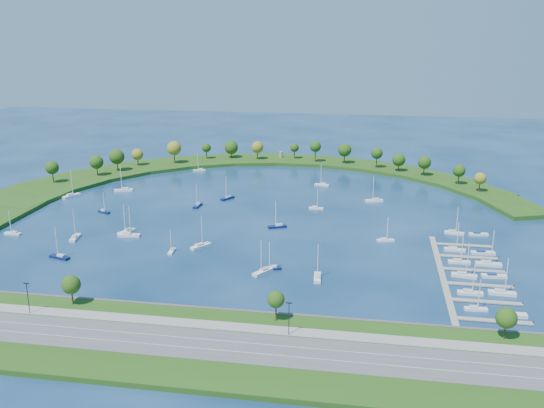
% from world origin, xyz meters
% --- Properties ---
extents(ground, '(700.00, 700.00, 0.00)m').
position_xyz_m(ground, '(0.00, 0.00, 0.00)').
color(ground, '#072643').
rests_on(ground, ground).
extents(south_shoreline, '(420.00, 43.10, 11.60)m').
position_xyz_m(south_shoreline, '(0.03, -122.88, 1.00)').
color(south_shoreline, '#284813').
rests_on(south_shoreline, ground).
extents(breakwater, '(286.74, 247.64, 2.00)m').
position_xyz_m(breakwater, '(-46.33, 48.72, 0.99)').
color(breakwater, '#284813').
rests_on(breakwater, ground).
extents(breakwater_trees, '(239.60, 92.37, 14.33)m').
position_xyz_m(breakwater_trees, '(-21.10, 87.17, 10.22)').
color(breakwater_trees, '#382314').
rests_on(breakwater_trees, breakwater).
extents(harbor_tower, '(2.60, 2.60, 3.88)m').
position_xyz_m(harbor_tower, '(-8.44, 120.69, 4.00)').
color(harbor_tower, gray).
rests_on(harbor_tower, breakwater).
extents(dock_system, '(24.28, 82.00, 1.60)m').
position_xyz_m(dock_system, '(85.30, -61.00, 0.35)').
color(dock_system, gray).
rests_on(dock_system, ground).
extents(moored_boat_0, '(7.47, 3.69, 10.57)m').
position_xyz_m(moored_boat_0, '(58.46, -27.76, 0.87)').
color(moored_boat_0, white).
rests_on(moored_boat_0, ground).
extents(moored_boat_1, '(10.21, 5.68, 14.47)m').
position_xyz_m(moored_boat_1, '(-80.99, 28.76, 0.99)').
color(moored_boat_1, white).
rests_on(moored_boat_1, ground).
extents(moored_boat_2, '(8.34, 3.49, 11.88)m').
position_xyz_m(moored_boat_2, '(24.63, 58.67, 0.90)').
color(moored_boat_2, white).
rests_on(moored_boat_2, ground).
extents(moored_boat_3, '(7.84, 4.67, 11.15)m').
position_xyz_m(moored_boat_3, '(-53.67, 81.39, 0.88)').
color(moored_boat_3, white).
rests_on(moored_boat_3, ground).
extents(moored_boat_4, '(6.94, 4.61, 9.97)m').
position_xyz_m(moored_boat_4, '(-74.62, -9.69, 0.85)').
color(moored_boat_4, '#0B1845').
rests_on(moored_boat_4, ground).
extents(moored_boat_5, '(3.07, 8.81, 12.72)m').
position_xyz_m(moored_boat_5, '(34.12, -71.07, 0.93)').
color(moored_boat_5, white).
rests_on(moored_boat_5, ground).
extents(moored_boat_6, '(7.16, 2.22, 10.43)m').
position_xyz_m(moored_boat_6, '(25.59, 12.91, 0.86)').
color(moored_boat_6, white).
rests_on(moored_boat_6, ground).
extents(moored_boat_7, '(3.93, 9.13, 12.99)m').
position_xyz_m(moored_boat_7, '(-70.55, -46.57, 0.94)').
color(moored_boat_7, white).
rests_on(moored_boat_7, ground).
extents(moored_boat_8, '(9.39, 3.57, 13.47)m').
position_xyz_m(moored_boat_8, '(-49.36, -39.92, 0.95)').
color(moored_boat_8, white).
rests_on(moored_boat_8, ground).
extents(moored_boat_9, '(9.46, 4.97, 13.39)m').
position_xyz_m(moored_boat_9, '(53.79, 30.92, 0.95)').
color(moored_boat_9, white).
rests_on(moored_boat_9, ground).
extents(moored_boat_10, '(7.71, 4.14, 10.91)m').
position_xyz_m(moored_boat_10, '(16.53, -65.23, 0.88)').
color(moored_boat_10, '#0B1845').
rests_on(moored_boat_10, ground).
extents(moored_boat_11, '(2.99, 8.05, 11.57)m').
position_xyz_m(moored_boat_11, '(-32.98, 7.53, 0.89)').
color(moored_boat_11, '#0B1845').
rests_on(moored_boat_11, ground).
extents(moored_boat_12, '(8.63, 5.61, 12.36)m').
position_xyz_m(moored_boat_12, '(11.27, -17.90, 0.92)').
color(moored_boat_12, '#0B1845').
rests_on(moored_boat_12, ground).
extents(moored_boat_13, '(2.34, 6.59, 9.50)m').
position_xyz_m(moored_boat_13, '(-25.38, -54.52, 0.85)').
color(moored_boat_13, white).
rests_on(moored_boat_13, ground).
extents(moored_boat_14, '(8.90, 4.62, 12.59)m').
position_xyz_m(moored_boat_14, '(-65.89, -68.01, 0.92)').
color(moored_boat_14, '#0B1845').
rests_on(moored_boat_14, ground).
extents(moored_boat_15, '(7.40, 2.35, 10.76)m').
position_xyz_m(moored_boat_15, '(-99.70, -45.81, 0.87)').
color(moored_boat_15, white).
rests_on(moored_boat_15, ground).
extents(moored_boat_16, '(7.10, 10.01, 14.51)m').
position_xyz_m(moored_boat_16, '(-103.42, 13.39, 0.99)').
color(moored_boat_16, white).
rests_on(moored_boat_16, ground).
extents(moored_boat_17, '(6.77, 8.74, 12.91)m').
position_xyz_m(moored_boat_17, '(14.06, -69.12, 0.93)').
color(moored_boat_17, white).
rests_on(moored_boat_17, ground).
extents(moored_boat_18, '(5.96, 8.93, 12.83)m').
position_xyz_m(moored_boat_18, '(-52.20, -35.47, 0.93)').
color(moored_boat_18, white).
rests_on(moored_boat_18, ground).
extents(moored_boat_19, '(7.39, 8.83, 13.34)m').
position_xyz_m(moored_boat_19, '(-15.48, -47.51, 0.95)').
color(moored_boat_19, white).
rests_on(moored_boat_19, ground).
extents(moored_boat_20, '(6.36, 8.19, 12.11)m').
position_xyz_m(moored_boat_20, '(-21.52, 22.96, 0.91)').
color(moored_boat_20, '#0B1845').
rests_on(moored_boat_20, ground).
extents(docked_boat_0, '(7.25, 2.45, 10.49)m').
position_xyz_m(docked_boat_0, '(85.54, -86.97, 0.87)').
color(docked_boat_0, white).
rests_on(docked_boat_0, ground).
extents(docked_boat_1, '(8.65, 2.48, 1.76)m').
position_xyz_m(docked_boat_1, '(95.97, -89.32, 0.65)').
color(docked_boat_1, white).
rests_on(docked_boat_1, ground).
extents(docked_boat_2, '(8.35, 2.36, 12.27)m').
position_xyz_m(docked_boat_2, '(85.52, -75.21, 0.91)').
color(docked_boat_2, white).
rests_on(docked_boat_2, ground).
extents(docked_boat_3, '(9.06, 3.01, 13.13)m').
position_xyz_m(docked_boat_3, '(96.01, -73.65, 0.94)').
color(docked_boat_3, white).
rests_on(docked_boat_3, ground).
extents(docked_boat_4, '(9.13, 3.69, 13.04)m').
position_xyz_m(docked_boat_4, '(85.51, -60.60, 0.94)').
color(docked_boat_4, white).
rests_on(docked_boat_4, ground).
extents(docked_boat_5, '(8.90, 3.08, 1.78)m').
position_xyz_m(docked_boat_5, '(95.97, -59.33, 0.66)').
color(docked_boat_5, white).
rests_on(docked_boat_5, ground).
extents(docked_boat_6, '(8.16, 2.29, 12.00)m').
position_xyz_m(docked_boat_6, '(85.52, -47.58, 0.91)').
color(docked_boat_6, white).
rests_on(docked_boat_6, ground).
extents(docked_boat_7, '(9.58, 2.92, 13.99)m').
position_xyz_m(docked_boat_7, '(95.99, -48.24, 0.97)').
color(docked_boat_7, white).
rests_on(docked_boat_7, ground).
extents(docked_boat_8, '(8.47, 3.15, 12.16)m').
position_xyz_m(docked_boat_8, '(85.52, -34.42, 0.91)').
color(docked_boat_8, white).
rests_on(docked_boat_8, ground).
extents(docked_boat_9, '(9.36, 3.33, 1.87)m').
position_xyz_m(docked_boat_9, '(95.97, -36.35, 0.69)').
color(docked_boat_9, white).
rests_on(docked_boat_9, ground).
extents(docked_boat_10, '(8.47, 3.55, 12.08)m').
position_xyz_m(docked_boat_10, '(87.92, -13.57, 0.91)').
color(docked_boat_10, white).
rests_on(docked_boat_10, ground).
extents(docked_boat_11, '(8.19, 2.96, 1.64)m').
position_xyz_m(docked_boat_11, '(97.88, -13.65, 0.60)').
color(docked_boat_11, white).
rests_on(docked_boat_11, ground).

